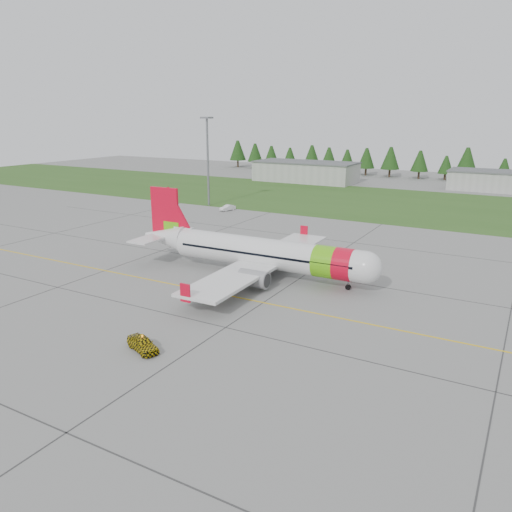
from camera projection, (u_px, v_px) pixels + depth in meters
The scene contains 10 objects.
ground at pixel (150, 309), 55.32m from camera, with size 320.00×320.00×0.00m, color gray.
aircraft at pixel (261, 253), 66.22m from camera, with size 35.71×32.78×10.82m.
follow_me_car at pixel (142, 330), 45.12m from camera, with size 1.61×1.36×3.99m, color gold.
service_van at pixel (227, 202), 111.92m from camera, with size 1.37×1.29×3.93m, color silver.
grass_strip at pixel (370, 202), 124.07m from camera, with size 320.00×50.00×0.03m, color #30561E.
taxi_guideline at pixel (193, 288), 62.03m from camera, with size 120.00×0.25×0.02m, color gold.
hangar_west at pixel (306, 172), 160.89m from camera, with size 32.00×14.00×6.00m, color #A8A8A3.
hangar_east at pixel (494, 181), 141.75m from camera, with size 24.00×12.00×5.20m, color #A8A8A3.
floodlight_mast at pixel (208, 163), 116.33m from camera, with size 0.50×0.50×20.00m, color slate.
treeline at pixel (420, 163), 169.66m from camera, with size 160.00×8.00×10.00m, color #1C3F14, non-canonical shape.
Camera 1 is at (35.60, -39.18, 20.79)m, focal length 35.00 mm.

